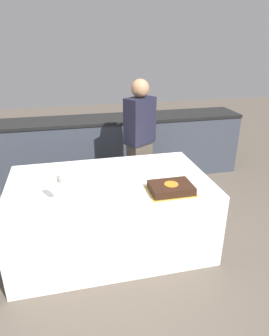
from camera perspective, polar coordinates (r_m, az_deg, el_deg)
The scene contains 9 objects.
ground_plane at distance 3.23m, azimuth -4.38°, elevation -14.06°, with size 14.00×14.00×0.00m, color brown.
back_counter at distance 4.45m, azimuth -7.90°, elevation 3.57°, with size 4.40×0.58×0.92m.
dining_table at distance 3.02m, azimuth -4.60°, elevation -8.56°, with size 1.89×1.12×0.73m.
cake at distance 2.63m, azimuth 6.97°, elevation -3.79°, with size 0.41×0.31×0.07m.
plate_stack at distance 2.86m, azimuth -11.89°, elevation -1.62°, with size 0.24×0.24×0.09m.
wine_glass at distance 2.54m, azimuth -15.18°, elevation -3.27°, with size 0.07×0.07×0.19m.
side_plate_near_cake at distance 2.91m, azimuth 6.27°, elevation -1.71°, with size 0.21×0.21×0.00m.
side_plate_right_edge at distance 2.93m, azimuth 0.76°, elevation -1.36°, with size 0.21×0.21×0.00m.
person_cutting_cake at distance 3.61m, azimuth 1.00°, elevation 4.90°, with size 0.40×0.35×1.55m.
Camera 1 is at (-0.34, -2.53, 1.97)m, focal length 32.00 mm.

